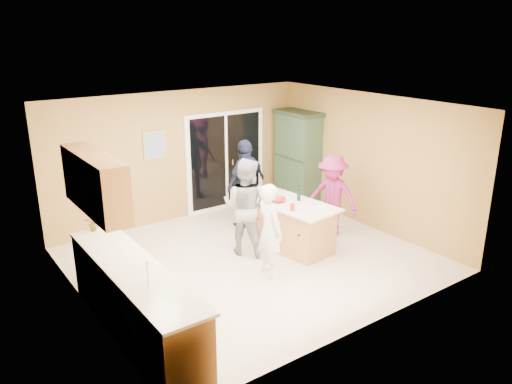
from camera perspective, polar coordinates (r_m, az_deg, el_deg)
floor at (r=8.55m, az=-0.43°, el=-7.70°), size 5.50×5.50×0.00m
ceiling at (r=7.77m, az=-0.48°, el=9.81°), size 5.50×5.00×0.10m
wall_back at (r=10.14m, az=-8.64°, el=4.10°), size 5.50×0.10×2.60m
wall_front at (r=6.31m, az=12.77°, el=-4.96°), size 5.50×0.10×2.60m
wall_left at (r=6.95m, az=-19.36°, el=-3.38°), size 0.10×5.00×2.60m
wall_right at (r=9.85m, az=12.77°, el=3.43°), size 0.10×5.00×2.60m
left_cabinet_run at (r=6.49m, az=-13.19°, el=-12.63°), size 0.65×3.05×1.24m
upper_cabinets at (r=6.63m, az=-17.93°, el=1.01°), size 0.35×1.60×0.75m
sliding_door at (r=10.67m, az=-3.47°, el=3.60°), size 1.90×0.07×2.10m
framed_picture at (r=9.82m, az=-11.51°, el=5.28°), size 0.46×0.04×0.56m
kitchen_island at (r=8.85m, az=4.18°, el=-4.02°), size 1.05×1.68×0.84m
green_hutch at (r=10.99m, az=4.79°, el=3.75°), size 0.59×1.12×2.06m
woman_white at (r=7.75m, az=1.57°, el=-4.41°), size 0.40×0.57×1.51m
woman_grey at (r=8.49m, az=-1.18°, el=-1.69°), size 0.99×1.04×1.69m
woman_navy at (r=9.71m, az=-1.13°, el=1.02°), size 1.09×0.66×1.73m
woman_magenta at (r=9.34m, az=8.68°, el=-0.46°), size 0.92×1.15×1.56m
serving_bowl at (r=8.76m, az=2.49°, el=-0.88°), size 0.37×0.37×0.07m
tulip_vase at (r=7.56m, az=-18.24°, el=-2.87°), size 0.23×0.17×0.39m
tumbler_near at (r=9.14m, az=2.20°, el=0.12°), size 0.10×0.10×0.12m
tumbler_far at (r=8.34m, az=4.18°, el=-1.74°), size 0.09×0.09×0.12m
wine_bottle at (r=8.81m, az=4.92°, el=-0.29°), size 0.07×0.07×0.29m
white_plate at (r=8.55m, az=7.42°, el=-1.70°), size 0.26×0.26×0.01m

